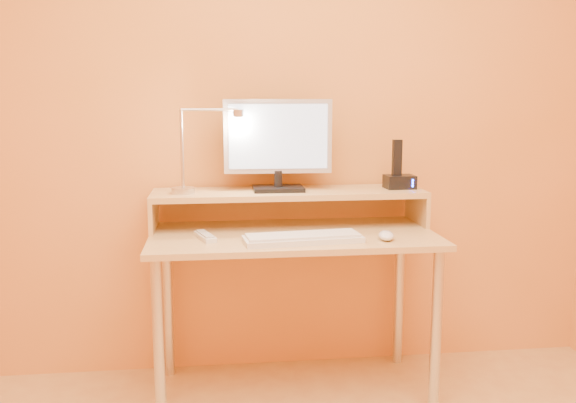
{
  "coord_description": "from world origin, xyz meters",
  "views": [
    {
      "loc": [
        -0.33,
        -1.33,
        1.29
      ],
      "look_at": [
        -0.03,
        1.13,
        0.86
      ],
      "focal_mm": 38.22,
      "sensor_mm": 36.0,
      "label": 1
    }
  ],
  "objects": [
    {
      "name": "lamp_bulb",
      "position": [
        -0.22,
        1.3,
        1.2
      ],
      "size": [
        0.03,
        0.03,
        0.0
      ],
      "primitive_type": "cylinder",
      "color": "#FFEAC6",
      "rests_on": "lamp_head"
    },
    {
      "name": "shelf_riser_left",
      "position": [
        -0.59,
        1.33,
        0.79
      ],
      "size": [
        0.02,
        0.3,
        0.14
      ],
      "primitive_type": "cube",
      "color": "#DBB16C",
      "rests_on": "desk_lower"
    },
    {
      "name": "lamp_head",
      "position": [
        -0.22,
        1.3,
        1.22
      ],
      "size": [
        0.04,
        0.04,
        0.03
      ],
      "primitive_type": "cylinder",
      "color": "silver",
      "rests_on": "lamp_arm"
    },
    {
      "name": "keyboard",
      "position": [
        0.02,
        1.02,
        0.73
      ],
      "size": [
        0.48,
        0.2,
        0.02
      ],
      "primitive_type": "cube",
      "rotation": [
        0.0,
        0.0,
        0.1
      ],
      "color": "silver",
      "rests_on": "desk_lower"
    },
    {
      "name": "wall_back",
      "position": [
        0.0,
        1.5,
        1.25
      ],
      "size": [
        3.0,
        0.04,
        2.5
      ],
      "primitive_type": "cube",
      "color": "#EC954B",
      "rests_on": "floor"
    },
    {
      "name": "phone_led",
      "position": [
        0.55,
        1.28,
        0.91
      ],
      "size": [
        0.01,
        0.0,
        0.04
      ],
      "primitive_type": "cube",
      "color": "#234BFF",
      "rests_on": "phone_dock"
    },
    {
      "name": "mouse",
      "position": [
        0.36,
        1.01,
        0.74
      ],
      "size": [
        0.08,
        0.12,
        0.04
      ],
      "primitive_type": "ellipsoid",
      "rotation": [
        0.0,
        0.0,
        -0.16
      ],
      "color": "white",
      "rests_on": "desk_lower"
    },
    {
      "name": "phone_handset",
      "position": [
        0.49,
        1.33,
        1.02
      ],
      "size": [
        0.04,
        0.03,
        0.16
      ],
      "primitive_type": "cube",
      "rotation": [
        0.0,
        0.0,
        0.04
      ],
      "color": "black",
      "rests_on": "phone_dock"
    },
    {
      "name": "monitor_back",
      "position": [
        -0.05,
        1.36,
        1.12
      ],
      "size": [
        0.42,
        0.03,
        0.27
      ],
      "primitive_type": "cube",
      "rotation": [
        0.0,
        0.0,
        -0.04
      ],
      "color": "black",
      "rests_on": "monitor_panel"
    },
    {
      "name": "shelf_riser_right",
      "position": [
        0.59,
        1.33,
        0.79
      ],
      "size": [
        0.02,
        0.3,
        0.14
      ],
      "primitive_type": "cube",
      "color": "#DBB16C",
      "rests_on": "desk_lower"
    },
    {
      "name": "monitor_neck",
      "position": [
        -0.05,
        1.33,
        0.93
      ],
      "size": [
        0.04,
        0.04,
        0.07
      ],
      "primitive_type": "cylinder",
      "color": "black",
      "rests_on": "monitor_foot"
    },
    {
      "name": "lamp_base",
      "position": [
        -0.46,
        1.3,
        0.89
      ],
      "size": [
        0.1,
        0.1,
        0.02
      ],
      "primitive_type": "cylinder",
      "color": "silver",
      "rests_on": "desk_shelf"
    },
    {
      "name": "desk_leg_bl",
      "position": [
        -0.55,
        1.43,
        0.35
      ],
      "size": [
        0.04,
        0.04,
        0.69
      ],
      "primitive_type": "cylinder",
      "color": "silver",
      "rests_on": "floor"
    },
    {
      "name": "desk_leg_br",
      "position": [
        0.55,
        1.43,
        0.35
      ],
      "size": [
        0.04,
        0.04,
        0.69
      ],
      "primitive_type": "cylinder",
      "color": "silver",
      "rests_on": "floor"
    },
    {
      "name": "desk_leg_fr",
      "position": [
        0.55,
        0.93,
        0.35
      ],
      "size": [
        0.04,
        0.04,
        0.69
      ],
      "primitive_type": "cylinder",
      "color": "silver",
      "rests_on": "floor"
    },
    {
      "name": "phone_dock",
      "position": [
        0.5,
        1.33,
        0.91
      ],
      "size": [
        0.13,
        0.11,
        0.06
      ],
      "primitive_type": "cube",
      "rotation": [
        0.0,
        0.0,
        0.04
      ],
      "color": "black",
      "rests_on": "desk_shelf"
    },
    {
      "name": "desk_leg_fl",
      "position": [
        -0.55,
        0.93,
        0.35
      ],
      "size": [
        0.04,
        0.04,
        0.69
      ],
      "primitive_type": "cylinder",
      "color": "silver",
      "rests_on": "floor"
    },
    {
      "name": "monitor_foot",
      "position": [
        -0.05,
        1.33,
        0.89
      ],
      "size": [
        0.22,
        0.16,
        0.02
      ],
      "primitive_type": "cube",
      "color": "black",
      "rests_on": "desk_shelf"
    },
    {
      "name": "monitor_panel",
      "position": [
        -0.05,
        1.34,
        1.12
      ],
      "size": [
        0.47,
        0.05,
        0.32
      ],
      "primitive_type": "cube",
      "rotation": [
        0.0,
        0.0,
        -0.04
      ],
      "color": "#B0B0B9",
      "rests_on": "monitor_neck"
    },
    {
      "name": "lamp_arm",
      "position": [
        -0.34,
        1.3,
        1.24
      ],
      "size": [
        0.24,
        0.01,
        0.01
      ],
      "primitive_type": "cylinder",
      "rotation": [
        0.0,
        1.57,
        0.0
      ],
      "color": "silver",
      "rests_on": "lamp_post"
    },
    {
      "name": "desk_shelf",
      "position": [
        0.0,
        1.33,
        0.87
      ],
      "size": [
        1.2,
        0.3,
        0.02
      ],
      "primitive_type": "cube",
      "color": "#DBB16C",
      "rests_on": "desk_lower"
    },
    {
      "name": "lamp_post",
      "position": [
        -0.46,
        1.3,
        1.07
      ],
      "size": [
        0.01,
        0.01,
        0.33
      ],
      "primitive_type": "cylinder",
      "color": "silver",
      "rests_on": "lamp_base"
    },
    {
      "name": "monitor_screen",
      "position": [
        -0.05,
        1.32,
        1.12
      ],
      "size": [
        0.43,
        0.02,
        0.28
      ],
      "primitive_type": "cube",
      "rotation": [
        0.0,
        0.0,
        -0.04
      ],
      "color": "#ACC8F0",
      "rests_on": "monitor_panel"
    },
    {
      "name": "remote_control",
      "position": [
        -0.37,
        1.12,
        0.73
      ],
      "size": [
        0.1,
        0.18,
        0.02
      ],
      "primitive_type": "cube",
      "rotation": [
        0.0,
        0.0,
        0.31
      ],
      "color": "silver",
      "rests_on": "desk_lower"
    },
    {
      "name": "desk_lower",
      "position": [
        0.0,
        1.18,
        0.71
      ],
      "size": [
        1.2,
        0.6,
        0.02
      ],
      "primitive_type": "cube",
      "color": "#DBB16C",
      "rests_on": "floor"
    }
  ]
}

